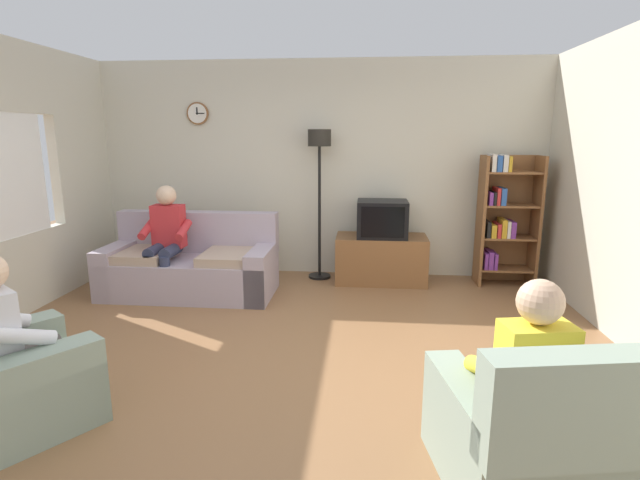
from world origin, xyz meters
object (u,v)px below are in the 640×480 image
object	(u,v)px
tv	(382,219)
tv_stand	(381,259)
couch	(191,267)
person_on_couch	(165,235)
armchair_near_bookshelf	(527,438)
person_in_left_armchair	(13,333)
floor_lamp	(319,163)
person_in_right_armchair	(524,372)
bookshelf	(504,218)
armchair_near_window	(3,386)

from	to	relation	value
tv	tv_stand	bearing A→B (deg)	90.00
couch	person_on_couch	world-z (taller)	person_on_couch
couch	armchair_near_bookshelf	xyz separation A→B (m)	(2.81, -2.91, -0.02)
person_on_couch	person_in_left_armchair	bearing A→B (deg)	-88.20
floor_lamp	tv_stand	bearing A→B (deg)	-7.31
person_on_couch	armchair_near_bookshelf	bearing A→B (deg)	-42.64
person_in_right_armchair	couch	bearing A→B (deg)	134.74
couch	tv_stand	bearing A→B (deg)	16.83
bookshelf	floor_lamp	distance (m)	2.31
armchair_near_window	couch	bearing A→B (deg)	85.69
couch	armchair_near_window	size ratio (longest dim) A/B	1.61
couch	tv	bearing A→B (deg)	16.24
armchair_near_bookshelf	person_in_left_armchair	bearing A→B (deg)	174.13
armchair_near_window	person_in_right_armchair	world-z (taller)	person_in_right_armchair
bookshelf	armchair_near_window	bearing A→B (deg)	-138.32
floor_lamp	armchair_near_bookshelf	distance (m)	4.09
floor_lamp	armchair_near_window	xyz separation A→B (m)	(-1.61, -3.43, -1.16)
couch	person_in_right_armchair	size ratio (longest dim) A/B	1.70
armchair_near_bookshelf	floor_lamp	bearing A→B (deg)	110.99
person_on_couch	person_in_right_armchair	size ratio (longest dim) A/B	1.11
couch	person_on_couch	bearing A→B (deg)	-154.26
tv_stand	person_on_couch	size ratio (longest dim) A/B	0.89
couch	person_on_couch	size ratio (longest dim) A/B	1.53
floor_lamp	person_in_left_armchair	xyz separation A→B (m)	(-1.55, -3.36, -0.85)
bookshelf	floor_lamp	size ratio (longest dim) A/B	0.85
bookshelf	person_in_left_armchair	xyz separation A→B (m)	(-3.77, -3.33, -0.21)
couch	person_in_left_armchair	bearing A→B (deg)	-93.29
floor_lamp	armchair_near_bookshelf	bearing A→B (deg)	-69.01
couch	bookshelf	size ratio (longest dim) A/B	1.21
tv	bookshelf	bearing A→B (deg)	3.74
tv_stand	armchair_near_bookshelf	distance (m)	3.62
tv	person_on_couch	distance (m)	2.52
tv_stand	person_in_right_armchair	size ratio (longest dim) A/B	0.98
tv	armchair_near_window	size ratio (longest dim) A/B	0.51
tv	person_in_left_armchair	bearing A→B (deg)	-125.69
bookshelf	tv_stand	bearing A→B (deg)	-177.23
armchair_near_window	armchair_near_bookshelf	world-z (taller)	same
tv_stand	person_in_right_armchair	bearing A→B (deg)	-79.91
bookshelf	armchair_near_window	xyz separation A→B (m)	(-3.82, -3.41, -0.52)
bookshelf	floor_lamp	xyz separation A→B (m)	(-2.22, 0.03, 0.64)
tv_stand	floor_lamp	xyz separation A→B (m)	(-0.77, 0.10, 1.16)
tv	person_in_left_armchair	xyz separation A→B (m)	(-2.33, -3.24, -0.19)
bookshelf	person_in_right_armchair	size ratio (longest dim) A/B	1.40
couch	bookshelf	xyz separation A→B (m)	(3.62, 0.73, 0.50)
tv_stand	floor_lamp	size ratio (longest dim) A/B	0.59
couch	tv	world-z (taller)	tv
armchair_near_window	person_on_couch	bearing A→B (deg)	90.60
bookshelf	person_on_couch	size ratio (longest dim) A/B	1.26
armchair_near_bookshelf	tv_stand	bearing A→B (deg)	100.09
couch	person_in_left_armchair	distance (m)	2.62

